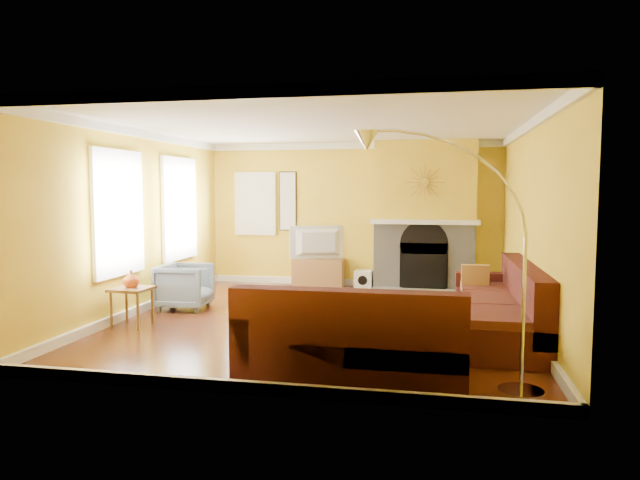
% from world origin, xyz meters
% --- Properties ---
extents(floor, '(5.50, 6.00, 0.02)m').
position_xyz_m(floor, '(0.00, 0.00, -0.01)').
color(floor, '#602B14').
rests_on(floor, ground).
extents(ceiling, '(5.50, 6.00, 0.02)m').
position_xyz_m(ceiling, '(0.00, 0.00, 2.71)').
color(ceiling, white).
rests_on(ceiling, ground).
extents(wall_back, '(5.50, 0.02, 2.70)m').
position_xyz_m(wall_back, '(0.00, 3.01, 1.35)').
color(wall_back, gold).
rests_on(wall_back, ground).
extents(wall_front, '(5.50, 0.02, 2.70)m').
position_xyz_m(wall_front, '(0.00, -3.01, 1.35)').
color(wall_front, gold).
rests_on(wall_front, ground).
extents(wall_left, '(0.02, 6.00, 2.70)m').
position_xyz_m(wall_left, '(-2.76, 0.00, 1.35)').
color(wall_left, gold).
rests_on(wall_left, ground).
extents(wall_right, '(0.02, 6.00, 2.70)m').
position_xyz_m(wall_right, '(2.76, 0.00, 1.35)').
color(wall_right, gold).
rests_on(wall_right, ground).
extents(baseboard, '(5.50, 6.00, 0.12)m').
position_xyz_m(baseboard, '(0.00, 0.00, 0.06)').
color(baseboard, white).
rests_on(baseboard, floor).
extents(crown_molding, '(5.50, 6.00, 0.12)m').
position_xyz_m(crown_molding, '(0.00, 0.00, 2.64)').
color(crown_molding, white).
rests_on(crown_molding, ceiling).
extents(window_left_near, '(0.06, 1.22, 1.72)m').
position_xyz_m(window_left_near, '(-2.72, 1.30, 1.50)').
color(window_left_near, white).
rests_on(window_left_near, wall_left).
extents(window_left_far, '(0.06, 1.22, 1.72)m').
position_xyz_m(window_left_far, '(-2.72, -0.60, 1.50)').
color(window_left_far, white).
rests_on(window_left_far, wall_left).
extents(window_back, '(0.82, 0.06, 1.22)m').
position_xyz_m(window_back, '(-1.90, 2.96, 1.55)').
color(window_back, white).
rests_on(window_back, wall_back).
extents(wall_art, '(0.34, 0.04, 1.14)m').
position_xyz_m(wall_art, '(-1.25, 2.97, 1.60)').
color(wall_art, white).
rests_on(wall_art, wall_back).
extents(fireplace, '(1.80, 0.40, 2.70)m').
position_xyz_m(fireplace, '(1.35, 2.80, 1.35)').
color(fireplace, gray).
rests_on(fireplace, floor).
extents(mantel, '(1.92, 0.22, 0.08)m').
position_xyz_m(mantel, '(1.35, 2.56, 1.25)').
color(mantel, white).
rests_on(mantel, fireplace).
extents(hearth, '(1.80, 0.70, 0.06)m').
position_xyz_m(hearth, '(1.35, 2.25, 0.03)').
color(hearth, gray).
rests_on(hearth, floor).
extents(sunburst, '(0.70, 0.04, 0.70)m').
position_xyz_m(sunburst, '(1.35, 2.57, 1.95)').
color(sunburst, olive).
rests_on(sunburst, fireplace).
extents(rug, '(2.40, 1.80, 0.02)m').
position_xyz_m(rug, '(0.35, -0.30, 0.01)').
color(rug, beige).
rests_on(rug, floor).
extents(sectional_sofa, '(3.10, 3.70, 0.90)m').
position_xyz_m(sectional_sofa, '(1.20, -0.85, 0.45)').
color(sectional_sofa, '#471916').
rests_on(sectional_sofa, floor).
extents(coffee_table, '(1.10, 1.10, 0.42)m').
position_xyz_m(coffee_table, '(0.40, -0.35, 0.21)').
color(coffee_table, white).
rests_on(coffee_table, floor).
extents(media_console, '(0.95, 0.43, 0.52)m').
position_xyz_m(media_console, '(-0.60, 2.75, 0.26)').
color(media_console, olive).
rests_on(media_console, floor).
extents(tv, '(1.05, 0.52, 0.62)m').
position_xyz_m(tv, '(-0.60, 2.75, 0.83)').
color(tv, black).
rests_on(tv, media_console).
extents(subwoofer, '(0.32, 0.32, 0.32)m').
position_xyz_m(subwoofer, '(0.25, 2.78, 0.16)').
color(subwoofer, white).
rests_on(subwoofer, floor).
extents(armchair, '(0.83, 0.81, 0.69)m').
position_xyz_m(armchair, '(-2.20, 0.35, 0.35)').
color(armchair, slate).
rests_on(armchair, floor).
extents(side_table, '(0.50, 0.50, 0.52)m').
position_xyz_m(side_table, '(-2.40, -0.85, 0.26)').
color(side_table, olive).
rests_on(side_table, floor).
extents(vase, '(0.24, 0.24, 0.23)m').
position_xyz_m(vase, '(-2.40, -0.85, 0.64)').
color(vase, '#D8591E').
rests_on(vase, side_table).
extents(book, '(0.19, 0.26, 0.02)m').
position_xyz_m(book, '(0.24, -0.24, 0.43)').
color(book, white).
rests_on(book, coffee_table).
extents(arc_lamp, '(1.47, 0.36, 2.33)m').
position_xyz_m(arc_lamp, '(1.67, -2.55, 1.17)').
color(arc_lamp, silver).
rests_on(arc_lamp, floor).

